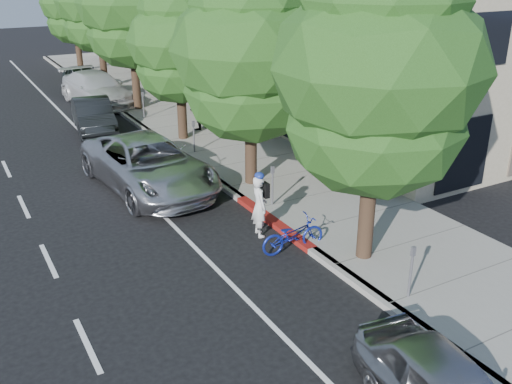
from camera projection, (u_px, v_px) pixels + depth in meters
ground at (292, 238)px, 15.95m from camera, size 120.00×120.00×0.00m
sidewalk at (234, 147)px, 23.41m from camera, size 4.60×56.00×0.15m
curb at (182, 156)px, 22.37m from camera, size 0.30×56.00×0.15m
curb_red_segment at (274, 222)px, 16.73m from camera, size 0.32×4.00×0.15m
storefront_building at (265, 28)px, 33.50m from camera, size 10.00×36.00×7.00m
street_tree_0 at (378, 72)px, 12.90m from camera, size 5.02×5.02×7.94m
street_tree_1 at (251, 52)px, 17.87m from camera, size 5.11×5.11×7.51m
street_tree_2 at (178, 43)px, 22.86m from camera, size 4.16×4.16×6.69m
street_tree_3 at (130, 5)px, 27.29m from camera, size 5.11×5.11×8.41m
street_tree_4 at (97, 2)px, 32.21m from camera, size 4.71×4.71×7.99m
street_tree_5 at (73, 4)px, 37.22m from camera, size 4.30×4.30×7.28m
cyclist at (259, 206)px, 15.80m from camera, size 0.52×0.70×1.77m
bicycle at (293, 235)px, 15.06m from camera, size 1.85×0.73×0.95m
silver_suv at (148, 164)px, 19.05m from camera, size 3.40×6.47×1.74m
dark_sedan at (93, 116)px, 25.51m from camera, size 2.11×4.61×1.47m
white_pickup at (97, 89)px, 30.30m from camera, size 3.11×6.07×1.69m
dark_suv_far at (83, 80)px, 32.76m from camera, size 2.14×4.76×1.59m
pedestrian at (198, 110)px, 25.29m from camera, size 1.04×0.92×1.78m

